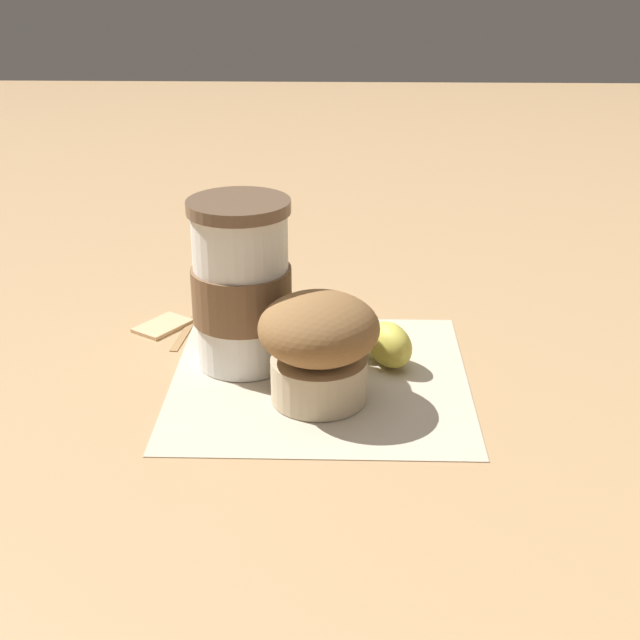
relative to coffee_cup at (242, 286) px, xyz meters
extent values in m
plane|color=tan|center=(0.07, -0.03, -0.07)|extent=(3.00, 3.00, 0.00)
cube|color=beige|center=(0.07, -0.03, -0.07)|extent=(0.24, 0.24, 0.00)
cylinder|color=white|center=(0.00, 0.00, 0.00)|extent=(0.08, 0.08, 0.13)
cylinder|color=brown|center=(0.00, 0.00, 0.07)|extent=(0.08, 0.08, 0.01)
cylinder|color=brown|center=(0.00, 0.00, -0.01)|extent=(0.08, 0.08, 0.05)
cylinder|color=beige|center=(0.06, -0.06, -0.05)|extent=(0.08, 0.08, 0.03)
ellipsoid|color=olive|center=(0.06, -0.06, -0.01)|extent=(0.09, 0.09, 0.05)
ellipsoid|color=#D6CC4C|center=(0.12, 0.00, -0.05)|extent=(0.05, 0.06, 0.04)
ellipsoid|color=#D6CC4C|center=(0.08, 0.02, -0.05)|extent=(0.07, 0.06, 0.04)
ellipsoid|color=#D6CC4C|center=(0.04, 0.04, -0.05)|extent=(0.07, 0.05, 0.04)
ellipsoid|color=brown|center=(-0.01, 0.04, -0.05)|extent=(0.05, 0.03, 0.04)
cube|color=#E0B27F|center=(-0.08, 0.07, -0.07)|extent=(0.05, 0.06, 0.01)
cube|color=#9E7547|center=(-0.06, 0.07, -0.07)|extent=(0.02, 0.11, 0.00)
camera|label=1|loc=(0.08, -0.67, 0.27)|focal=50.00mm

